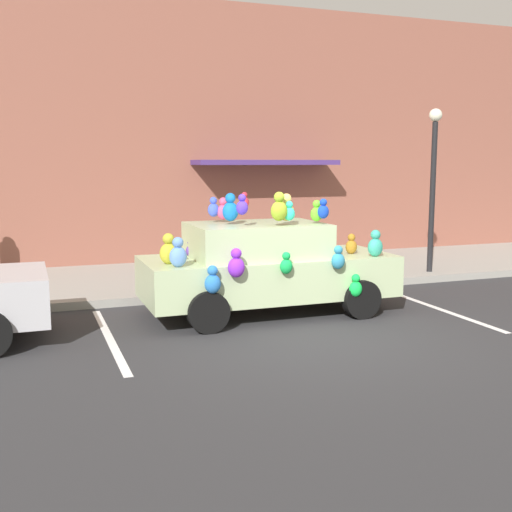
{
  "coord_description": "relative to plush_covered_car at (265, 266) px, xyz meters",
  "views": [
    {
      "loc": [
        -3.89,
        -8.11,
        2.54
      ],
      "look_at": [
        -0.08,
        2.27,
        0.9
      ],
      "focal_mm": 44.21,
      "sensor_mm": 36.0,
      "label": 1
    }
  ],
  "objects": [
    {
      "name": "parking_stripe_front",
      "position": [
        2.99,
        -0.65,
        -0.81
      ],
      "size": [
        0.12,
        3.6,
        0.01
      ],
      "primitive_type": "cube",
      "color": "silver",
      "rests_on": "ground"
    },
    {
      "name": "teddy_bear_on_sidewalk",
      "position": [
        -0.88,
        2.06,
        -0.3
      ],
      "size": [
        0.41,
        0.34,
        0.78
      ],
      "color": "beige",
      "rests_on": "sidewalk"
    },
    {
      "name": "ground_plane",
      "position": [
        0.14,
        -1.65,
        -0.81
      ],
      "size": [
        60.0,
        60.0,
        0.0
      ],
      "primitive_type": "plane",
      "color": "#2D2D30"
    },
    {
      "name": "sidewalk",
      "position": [
        0.14,
        3.35,
        -0.74
      ],
      "size": [
        24.0,
        4.0,
        0.15
      ],
      "primitive_type": "cube",
      "color": "gray",
      "rests_on": "ground"
    },
    {
      "name": "storefront_building",
      "position": [
        0.16,
        5.49,
        2.38
      ],
      "size": [
        24.0,
        1.25,
        6.4
      ],
      "color": "brown",
      "rests_on": "ground"
    },
    {
      "name": "plush_covered_car",
      "position": [
        0.0,
        0.0,
        0.0
      ],
      "size": [
        4.22,
        2.05,
        2.09
      ],
      "color": "#B2C795",
      "rests_on": "ground"
    },
    {
      "name": "parking_stripe_rear",
      "position": [
        -2.69,
        -0.65,
        -0.81
      ],
      "size": [
        0.12,
        3.6,
        0.01
      ],
      "primitive_type": "cube",
      "color": "silver",
      "rests_on": "ground"
    },
    {
      "name": "street_lamp_post",
      "position": [
        4.62,
        1.85,
        1.53
      ],
      "size": [
        0.28,
        0.28,
        3.54
      ],
      "color": "black",
      "rests_on": "sidewalk"
    }
  ]
}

